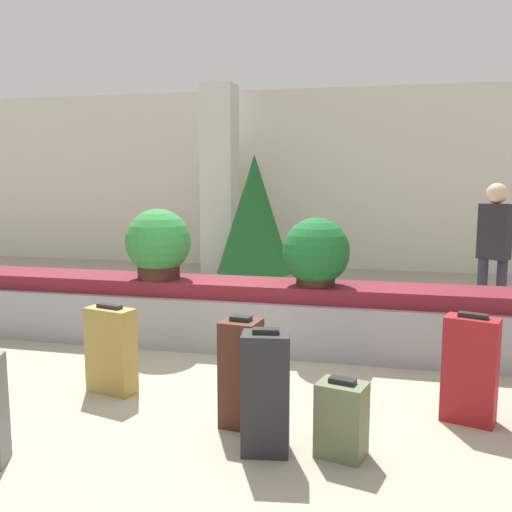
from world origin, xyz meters
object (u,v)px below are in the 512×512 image
object	(u,v)px
suitcase_6	(470,370)
potted_plant_0	(158,244)
suitcase_3	(241,373)
traveler_0	(494,243)
pillar	(220,180)
potted_plant_1	(316,253)
decorated_tree	(254,214)
suitcase_1	(342,419)
suitcase_4	(111,350)
suitcase_2	(266,393)

from	to	relation	value
suitcase_6	potted_plant_0	distance (m)	3.14
suitcase_3	traveler_0	xyz separation A→B (m)	(2.06, 3.08, 0.58)
pillar	potted_plant_1	world-z (taller)	pillar
potted_plant_0	traveler_0	xyz separation A→B (m)	(3.36, 1.38, -0.05)
potted_plant_0	decorated_tree	size ratio (longest dim) A/B	0.35
traveler_0	decorated_tree	world-z (taller)	decorated_tree
suitcase_1	suitcase_3	bearing A→B (deg)	172.76
pillar	decorated_tree	bearing A→B (deg)	-48.94
suitcase_1	suitcase_6	size ratio (longest dim) A/B	0.64
suitcase_6	traveler_0	size ratio (longest dim) A/B	0.48
suitcase_1	suitcase_3	size ratio (longest dim) A/B	0.64
suitcase_4	traveler_0	bearing A→B (deg)	55.22
pillar	potted_plant_0	world-z (taller)	pillar
suitcase_1	suitcase_6	distance (m)	1.07
suitcase_4	decorated_tree	size ratio (longest dim) A/B	0.35
potted_plant_0	suitcase_4	bearing A→B (deg)	-83.09
suitcase_6	suitcase_4	bearing A→B (deg)	-160.92
suitcase_6	potted_plant_0	size ratio (longest dim) A/B	1.09
suitcase_6	potted_plant_0	xyz separation A→B (m)	(-2.80, 1.29, 0.63)
suitcase_2	suitcase_6	bearing A→B (deg)	22.42
pillar	suitcase_3	world-z (taller)	pillar
pillar	traveler_0	world-z (taller)	pillar
suitcase_4	suitcase_2	bearing A→B (deg)	-11.93
suitcase_1	suitcase_3	distance (m)	0.76
pillar	traveler_0	distance (m)	4.93
suitcase_2	suitcase_1	bearing A→B (deg)	-0.37
suitcase_2	traveler_0	distance (m)	3.92
suitcase_3	decorated_tree	world-z (taller)	decorated_tree
suitcase_1	decorated_tree	xyz separation A→B (m)	(-1.78, 5.23, 0.86)
traveler_0	suitcase_2	bearing A→B (deg)	-84.34
potted_plant_0	traveler_0	size ratio (longest dim) A/B	0.44
suitcase_4	potted_plant_0	bearing A→B (deg)	111.50
suitcase_3	potted_plant_1	size ratio (longest dim) A/B	1.18
pillar	suitcase_4	xyz separation A→B (m)	(0.79, -5.57, -1.26)
suitcase_3	suitcase_6	size ratio (longest dim) A/B	0.99
suitcase_1	potted_plant_1	xyz separation A→B (m)	(-0.41, 1.97, 0.73)
suitcase_1	suitcase_2	distance (m)	0.48
pillar	traveler_0	bearing A→B (deg)	-35.39
suitcase_2	suitcase_3	size ratio (longest dim) A/B	1.03
pillar	suitcase_1	distance (m)	6.86
suitcase_3	traveler_0	distance (m)	3.75
suitcase_1	suitcase_2	bearing A→B (deg)	-157.37
suitcase_3	suitcase_6	bearing A→B (deg)	22.91
suitcase_2	pillar	bearing A→B (deg)	100.68
suitcase_4	traveler_0	xyz separation A→B (m)	(3.19, 2.74, 0.61)
pillar	suitcase_1	world-z (taller)	pillar
suitcase_1	potted_plant_1	bearing A→B (deg)	116.45
pillar	potted_plant_1	xyz separation A→B (m)	(2.20, -4.22, -0.64)
pillar	suitcase_4	size ratio (longest dim) A/B	4.58
pillar	suitcase_2	xyz separation A→B (m)	(2.16, -6.26, -1.22)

